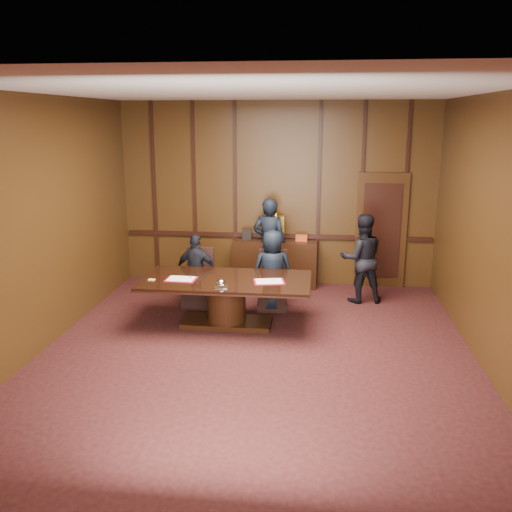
{
  "coord_description": "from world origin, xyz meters",
  "views": [
    {
      "loc": [
        0.81,
        -6.82,
        3.18
      ],
      "look_at": [
        -0.16,
        1.45,
        1.05
      ],
      "focal_mm": 38.0,
      "sensor_mm": 36.0,
      "label": 1
    }
  ],
  "objects_px": {
    "sideboard": "(275,261)",
    "witness_left": "(269,244)",
    "signatory_left": "(197,271)",
    "conference_table": "(226,294)",
    "signatory_right": "(272,270)",
    "witness_right": "(362,258)"
  },
  "relations": [
    {
      "from": "sideboard",
      "to": "conference_table",
      "type": "relative_size",
      "value": 0.61
    },
    {
      "from": "signatory_right",
      "to": "witness_left",
      "type": "relative_size",
      "value": 0.79
    },
    {
      "from": "sideboard",
      "to": "witness_right",
      "type": "distance_m",
      "value": 1.78
    },
    {
      "from": "conference_table",
      "to": "witness_right",
      "type": "distance_m",
      "value": 2.6
    },
    {
      "from": "conference_table",
      "to": "signatory_left",
      "type": "relative_size",
      "value": 2.05
    },
    {
      "from": "conference_table",
      "to": "witness_left",
      "type": "xyz_separation_m",
      "value": [
        0.49,
        2.0,
        0.37
      ]
    },
    {
      "from": "witness_right",
      "to": "sideboard",
      "type": "bearing_deg",
      "value": -35.28
    },
    {
      "from": "signatory_left",
      "to": "witness_left",
      "type": "relative_size",
      "value": 0.73
    },
    {
      "from": "signatory_right",
      "to": "witness_right",
      "type": "height_order",
      "value": "witness_right"
    },
    {
      "from": "witness_left",
      "to": "signatory_left",
      "type": "bearing_deg",
      "value": 56.29
    },
    {
      "from": "signatory_left",
      "to": "witness_right",
      "type": "bearing_deg",
      "value": -160.19
    },
    {
      "from": "signatory_right",
      "to": "sideboard",
      "type": "bearing_deg",
      "value": -97.61
    },
    {
      "from": "sideboard",
      "to": "witness_left",
      "type": "xyz_separation_m",
      "value": [
        -0.1,
        -0.16,
        0.39
      ]
    },
    {
      "from": "signatory_left",
      "to": "witness_right",
      "type": "relative_size",
      "value": 0.81
    },
    {
      "from": "sideboard",
      "to": "signatory_right",
      "type": "bearing_deg",
      "value": -87.2
    },
    {
      "from": "conference_table",
      "to": "witness_left",
      "type": "height_order",
      "value": "witness_left"
    },
    {
      "from": "signatory_left",
      "to": "conference_table",
      "type": "bearing_deg",
      "value": 136.55
    },
    {
      "from": "conference_table",
      "to": "signatory_left",
      "type": "height_order",
      "value": "signatory_left"
    },
    {
      "from": "witness_right",
      "to": "signatory_right",
      "type": "bearing_deg",
      "value": 11.96
    },
    {
      "from": "sideboard",
      "to": "witness_left",
      "type": "height_order",
      "value": "witness_left"
    },
    {
      "from": "witness_left",
      "to": "signatory_right",
      "type": "bearing_deg",
      "value": 107.48
    },
    {
      "from": "signatory_right",
      "to": "witness_left",
      "type": "distance_m",
      "value": 1.22
    }
  ]
}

